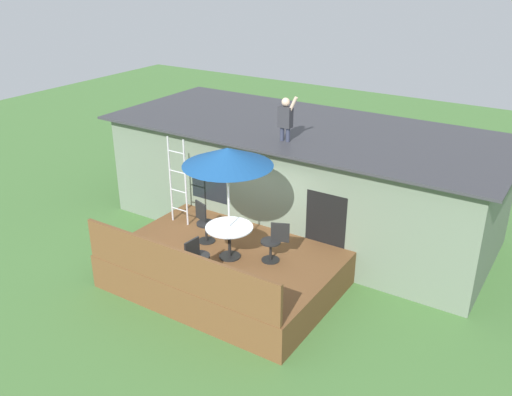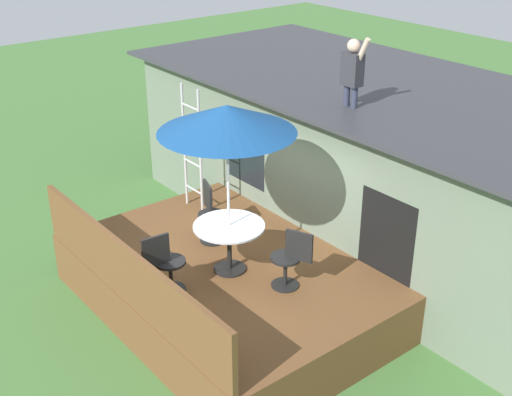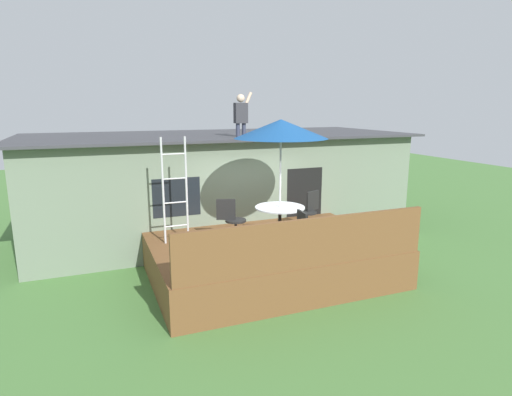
{
  "view_description": "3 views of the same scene",
  "coord_description": "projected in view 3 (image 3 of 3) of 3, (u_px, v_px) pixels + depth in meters",
  "views": [
    {
      "loc": [
        6.39,
        -8.73,
        6.93
      ],
      "look_at": [
        0.17,
        0.99,
        1.82
      ],
      "focal_mm": 38.68,
      "sensor_mm": 36.0,
      "label": 1
    },
    {
      "loc": [
        7.0,
        -5.06,
        6.04
      ],
      "look_at": [
        -0.4,
        0.86,
        1.47
      ],
      "focal_mm": 46.75,
      "sensor_mm": 36.0,
      "label": 2
    },
    {
      "loc": [
        -3.47,
        -7.89,
        3.6
      ],
      "look_at": [
        0.05,
        0.94,
        1.53
      ],
      "focal_mm": 29.78,
      "sensor_mm": 36.0,
      "label": 3
    }
  ],
  "objects": [
    {
      "name": "ground_plane",
      "position": [
        270.0,
        276.0,
        9.18
      ],
      "size": [
        40.0,
        40.0,
        0.0
      ],
      "primitive_type": "plane",
      "color": "#477538"
    },
    {
      "name": "house",
      "position": [
        220.0,
        184.0,
        12.15
      ],
      "size": [
        10.5,
        4.5,
        2.84
      ],
      "color": "slate",
      "rests_on": "ground"
    },
    {
      "name": "deck",
      "position": [
        270.0,
        258.0,
        9.1
      ],
      "size": [
        4.93,
        3.45,
        0.8
      ],
      "primitive_type": "cube",
      "color": "brown",
      "rests_on": "ground"
    },
    {
      "name": "deck_railing",
      "position": [
        309.0,
        244.0,
        7.4
      ],
      "size": [
        4.83,
        0.08,
        0.9
      ],
      "primitive_type": "cube",
      "color": "brown",
      "rests_on": "deck"
    },
    {
      "name": "patio_table",
      "position": [
        280.0,
        214.0,
        8.86
      ],
      "size": [
        1.04,
        1.04,
        0.74
      ],
      "color": "black",
      "rests_on": "deck"
    },
    {
      "name": "patio_umbrella",
      "position": [
        281.0,
        129.0,
        8.49
      ],
      "size": [
        1.9,
        1.9,
        2.54
      ],
      "color": "silver",
      "rests_on": "deck"
    },
    {
      "name": "step_ladder",
      "position": [
        175.0,
        191.0,
        8.69
      ],
      "size": [
        0.52,
        0.04,
        2.2
      ],
      "color": "silver",
      "rests_on": "deck"
    },
    {
      "name": "person_figure",
      "position": [
        241.0,
        112.0,
        10.58
      ],
      "size": [
        0.47,
        0.2,
        1.11
      ],
      "color": "#33384C",
      "rests_on": "house"
    },
    {
      "name": "patio_chair_left",
      "position": [
        232.0,
        221.0,
        8.85
      ],
      "size": [
        0.6,
        0.44,
        0.92
      ],
      "rotation": [
        0.0,
        0.0,
        -0.34
      ],
      "color": "black",
      "rests_on": "deck"
    },
    {
      "name": "patio_chair_right",
      "position": [
        309.0,
        212.0,
        9.57
      ],
      "size": [
        0.6,
        0.44,
        0.92
      ],
      "rotation": [
        0.0,
        0.0,
        -2.74
      ],
      "color": "black",
      "rests_on": "deck"
    },
    {
      "name": "patio_chair_near",
      "position": [
        299.0,
        234.0,
        7.92
      ],
      "size": [
        0.44,
        0.62,
        0.92
      ],
      "rotation": [
        0.0,
        0.0,
        1.49
      ],
      "color": "black",
      "rests_on": "deck"
    }
  ]
}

